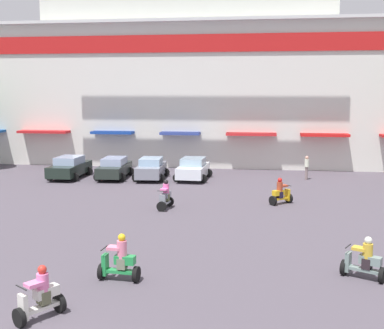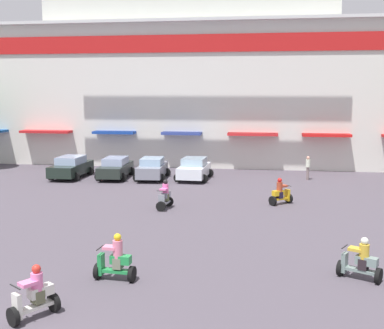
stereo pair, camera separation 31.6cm
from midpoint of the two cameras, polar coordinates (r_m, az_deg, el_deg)
ground_plane at (r=23.73m, az=-8.02°, el=-6.66°), size 128.00×128.00×0.00m
colonial_building at (r=45.41m, az=-0.25°, el=13.24°), size 39.40×15.89×23.16m
parked_car_0 at (r=36.42m, az=-14.15°, el=-0.29°), size 2.46×4.33×1.54m
parked_car_1 at (r=35.63m, az=-9.18°, el=-0.38°), size 2.40×4.31×1.49m
parked_car_2 at (r=34.91m, az=-4.98°, el=-0.45°), size 2.42×4.02×1.52m
parked_car_3 at (r=34.61m, az=-0.12°, el=-0.49°), size 2.50×3.94×1.55m
scooter_rider_0 at (r=17.48m, az=18.71°, el=-10.52°), size 1.47×1.11×1.46m
scooter_rider_3 at (r=26.13m, az=-3.42°, el=-3.74°), size 0.71×1.40×1.55m
scooter_rider_5 at (r=14.52m, az=-17.71°, el=-14.33°), size 1.19×1.42×1.50m
scooter_rider_6 at (r=16.63m, az=-8.91°, el=-10.95°), size 1.37×0.63×1.59m
scooter_rider_7 at (r=27.55m, az=9.86°, el=-3.29°), size 1.34×1.26×1.48m
pedestrian_1 at (r=35.42m, az=12.82°, el=-0.15°), size 0.32×0.32×1.68m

